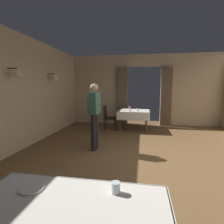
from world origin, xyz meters
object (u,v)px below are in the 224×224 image
(dining_table_mid, at_px, (134,113))
(plate_near_b, at_px, (32,188))
(glass_mid_d, at_px, (129,108))
(flower_vase_mid, at_px, (130,109))
(person_waiter_by_doorway, at_px, (94,111))
(chair_mid_left, at_px, (108,116))
(dining_table_near, at_px, (63,224))
(glass_near_a, at_px, (116,188))
(glass_mid_c, at_px, (137,110))
(plate_mid_b, at_px, (124,111))

(dining_table_mid, bearing_deg, plate_near_b, -96.27)
(plate_near_b, relative_size, glass_mid_d, 1.97)
(flower_vase_mid, bearing_deg, person_waiter_by_doorway, -110.06)
(chair_mid_left, height_order, flower_vase_mid, flower_vase_mid)
(dining_table_near, bearing_deg, person_waiter_by_doorway, 101.38)
(plate_near_b, bearing_deg, glass_near_a, 4.88)
(dining_table_near, relative_size, glass_mid_d, 14.29)
(dining_table_mid, relative_size, flower_vase_mid, 5.93)
(flower_vase_mid, relative_size, glass_mid_c, 2.05)
(plate_mid_b, bearing_deg, dining_table_mid, 21.72)
(plate_mid_b, bearing_deg, plate_near_b, -92.83)
(dining_table_near, xyz_separation_m, plate_near_b, (-0.39, 0.23, 0.10))
(dining_table_mid, height_order, chair_mid_left, chair_mid_left)
(glass_near_a, bearing_deg, dining_table_mid, 91.35)
(glass_near_a, bearing_deg, chair_mid_left, 101.63)
(dining_table_mid, xyz_separation_m, glass_mid_d, (-0.19, 0.25, 0.16))
(flower_vase_mid, height_order, person_waiter_by_doorway, person_waiter_by_doorway)
(plate_near_b, distance_m, glass_mid_d, 5.78)
(glass_mid_d, bearing_deg, dining_table_mid, -53.27)
(dining_table_mid, bearing_deg, dining_table_near, -92.11)
(glass_near_a, distance_m, plate_near_b, 0.74)
(glass_near_a, relative_size, plate_near_b, 0.44)
(dining_table_near, height_order, plate_mid_b, plate_mid_b)
(dining_table_mid, height_order, glass_mid_c, glass_mid_c)
(plate_mid_b, distance_m, glass_mid_d, 0.42)
(glass_mid_d, distance_m, person_waiter_by_doorway, 2.76)
(person_waiter_by_doorway, bearing_deg, glass_near_a, -71.60)
(plate_near_b, bearing_deg, glass_mid_d, 85.85)
(person_waiter_by_doorway, bearing_deg, plate_mid_b, 76.54)
(dining_table_near, height_order, glass_mid_d, glass_mid_d)
(chair_mid_left, xyz_separation_m, plate_mid_b, (0.64, -0.06, 0.24))
(glass_near_a, height_order, flower_vase_mid, flower_vase_mid)
(chair_mid_left, height_order, plate_near_b, chair_mid_left)
(glass_mid_c, distance_m, person_waiter_by_doorway, 2.46)
(glass_near_a, height_order, plate_near_b, glass_near_a)
(glass_near_a, xyz_separation_m, flower_vase_mid, (-0.25, 5.12, 0.06))
(dining_table_near, relative_size, glass_mid_c, 16.07)
(glass_mid_c, bearing_deg, chair_mid_left, 174.89)
(glass_mid_d, bearing_deg, dining_table_near, -90.23)
(dining_table_near, distance_m, plate_mid_b, 5.62)
(dining_table_mid, distance_m, glass_near_a, 5.46)
(glass_mid_c, height_order, glass_mid_d, glass_mid_d)
(flower_vase_mid, relative_size, glass_mid_d, 1.82)
(dining_table_mid, relative_size, glass_mid_c, 12.14)
(person_waiter_by_doorway, bearing_deg, glass_mid_d, 75.33)
(glass_mid_d, xyz_separation_m, person_waiter_by_doorway, (-0.70, -2.66, 0.22))
(dining_table_near, bearing_deg, flower_vase_mid, 89.08)
(flower_vase_mid, distance_m, plate_mid_b, 0.31)
(glass_mid_d, bearing_deg, chair_mid_left, -157.21)
(glass_mid_d, relative_size, person_waiter_by_doorway, 0.06)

